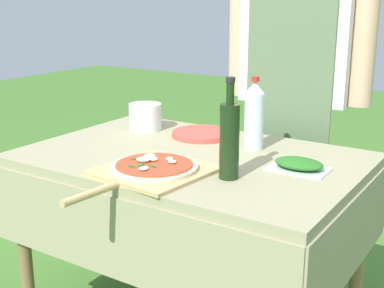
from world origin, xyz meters
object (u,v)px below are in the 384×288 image
at_px(plate_stack, 202,134).
at_px(pizza_on_peel, 152,169).
at_px(herb_container, 299,165).
at_px(person_cook, 297,66).
at_px(mixing_tub, 145,117).
at_px(prep_table, 191,180).
at_px(oil_bottle, 229,139).
at_px(water_bottle, 254,115).

bearing_deg(plate_stack, pizza_on_peel, -77.42).
relative_size(herb_container, plate_stack, 0.79).
distance_m(pizza_on_peel, plate_stack, 0.50).
xyz_separation_m(person_cook, mixing_tub, (-0.52, -0.40, -0.21)).
bearing_deg(pizza_on_peel, prep_table, 96.94).
bearing_deg(pizza_on_peel, herb_container, 42.13).
distance_m(prep_table, oil_bottle, 0.36).
bearing_deg(water_bottle, pizza_on_peel, -109.00).
bearing_deg(water_bottle, herb_container, -31.39).
bearing_deg(plate_stack, herb_container, -21.58).
height_order(oil_bottle, water_bottle, oil_bottle).
bearing_deg(plate_stack, mixing_tub, -172.46).
relative_size(prep_table, pizza_on_peel, 2.18).
relative_size(prep_table, water_bottle, 4.44).
xyz_separation_m(pizza_on_peel, water_bottle, (0.15, 0.44, 0.12)).
bearing_deg(pizza_on_peel, person_cook, 86.40).
distance_m(prep_table, pizza_on_peel, 0.27).
xyz_separation_m(oil_bottle, water_bottle, (-0.09, 0.34, 0.00)).
bearing_deg(herb_container, prep_table, -173.75).
distance_m(prep_table, mixing_tub, 0.45).
height_order(water_bottle, mixing_tub, water_bottle).
xyz_separation_m(water_bottle, plate_stack, (-0.26, 0.05, -0.12)).
relative_size(water_bottle, plate_stack, 1.10).
bearing_deg(mixing_tub, pizza_on_peel, -50.25).
bearing_deg(person_cook, mixing_tub, 33.90).
relative_size(oil_bottle, herb_container, 1.63).
bearing_deg(person_cook, oil_bottle, 93.03).
bearing_deg(prep_table, mixing_tub, 150.89).
height_order(pizza_on_peel, mixing_tub, mixing_tub).
bearing_deg(person_cook, pizza_on_peel, 76.57).
bearing_deg(pizza_on_peel, oil_bottle, 27.32).
xyz_separation_m(person_cook, pizza_on_peel, (-0.14, -0.85, -0.25)).
distance_m(person_cook, oil_bottle, 0.78).
bearing_deg(herb_container, mixing_tub, 168.02).
relative_size(pizza_on_peel, herb_container, 2.83).
xyz_separation_m(pizza_on_peel, plate_stack, (-0.11, 0.49, -0.00)).
bearing_deg(pizza_on_peel, water_bottle, 76.80).
height_order(oil_bottle, plate_stack, oil_bottle).
bearing_deg(mixing_tub, prep_table, -29.11).
height_order(prep_table, mixing_tub, mixing_tub).
xyz_separation_m(person_cook, oil_bottle, (0.09, -0.76, -0.14)).
xyz_separation_m(person_cook, water_bottle, (0.01, -0.42, -0.14)).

